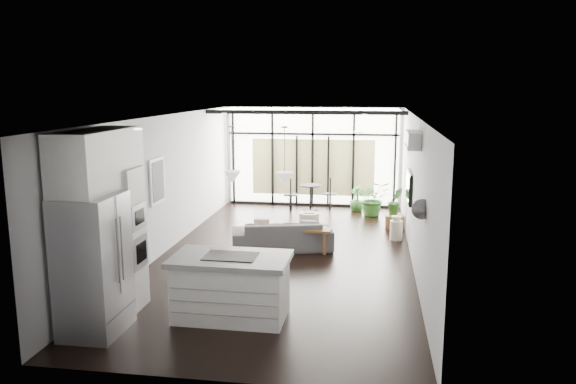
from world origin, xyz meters
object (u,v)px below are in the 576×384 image
(fridge, at_px, (93,265))
(tv, at_px, (409,187))
(milk_can, at_px, (396,228))
(pouf, at_px, (309,221))
(island, at_px, (231,287))
(console_bench, at_px, (294,239))
(sofa, at_px, (282,230))

(fridge, bearing_deg, tv, 47.70)
(tv, bearing_deg, milk_can, 111.50)
(pouf, height_order, milk_can, milk_can)
(fridge, xyz_separation_m, milk_can, (4.29, 5.48, -0.70))
(island, xyz_separation_m, pouf, (0.53, 5.40, -0.27))
(milk_can, bearing_deg, island, -118.49)
(fridge, relative_size, console_bench, 1.25)
(island, relative_size, milk_can, 3.17)
(island, height_order, fridge, fridge)
(fridge, height_order, pouf, fridge)
(tv, bearing_deg, pouf, 151.49)
(milk_can, bearing_deg, sofa, -155.20)
(sofa, relative_size, milk_can, 3.85)
(sofa, bearing_deg, pouf, -115.09)
(sofa, bearing_deg, island, 73.50)
(island, height_order, milk_can, island)
(fridge, relative_size, sofa, 0.93)
(console_bench, bearing_deg, tv, 17.54)
(fridge, relative_size, pouf, 3.97)
(console_bench, xyz_separation_m, tv, (2.34, 0.68, 1.05))
(sofa, height_order, milk_can, sofa)
(milk_can, bearing_deg, fridge, -128.07)
(sofa, bearing_deg, milk_can, -168.99)
(pouf, bearing_deg, milk_can, -18.62)
(pouf, height_order, tv, tv)
(pouf, bearing_deg, tv, -28.51)
(milk_can, xyz_separation_m, tv, (0.21, -0.53, 1.03))
(island, bearing_deg, milk_can, 62.02)
(island, xyz_separation_m, sofa, (0.17, 3.61, -0.06))
(console_bench, xyz_separation_m, pouf, (0.10, 1.90, -0.05))
(pouf, distance_m, milk_can, 2.15)
(pouf, bearing_deg, fridge, -110.14)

